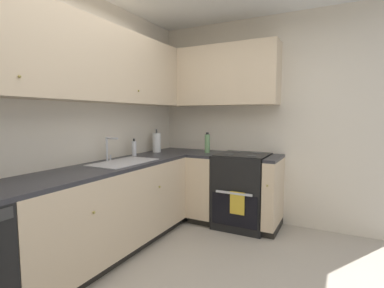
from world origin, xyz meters
The scene contains 14 objects.
wall_back centered at (0.00, 1.43, 1.31)m, with size 4.21×0.05×2.61m, color beige.
wall_right centered at (2.08, 0.00, 1.31)m, with size 0.05×2.92×2.61m, color beige.
lower_cabinets_back centered at (0.40, 1.11, 0.44)m, with size 2.11×0.62×0.86m.
countertop_back centered at (0.40, 1.11, 0.88)m, with size 3.31×0.60×0.04m, color #2D2D33.
lower_cabinets_right centered at (1.76, 0.38, 0.44)m, with size 0.62×1.10×0.86m.
countertop_right centered at (1.76, 0.38, 0.88)m, with size 0.60×1.10×0.03m.
oven_range centered at (1.78, 0.16, 0.46)m, with size 0.68×0.62×1.05m.
upper_cabinets_back centered at (0.24, 1.25, 1.89)m, with size 2.99×0.34×0.75m.
upper_cabinets_right centered at (1.90, 0.60, 1.89)m, with size 0.32×1.62×0.75m.
sink centered at (0.63, 1.08, 0.86)m, with size 0.70×0.40×0.10m.
faucet centered at (0.64, 1.29, 1.05)m, with size 0.07×0.16×0.26m.
soap_bottle centered at (1.06, 1.29, 0.99)m, with size 0.05×0.05×0.21m.
paper_towel_roll centered at (1.51, 1.27, 1.02)m, with size 0.11×0.11×0.31m.
oil_bottle centered at (1.76, 0.65, 1.02)m, with size 0.07×0.07×0.26m.
Camera 1 is at (-1.68, -0.91, 1.38)m, focal length 27.23 mm.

